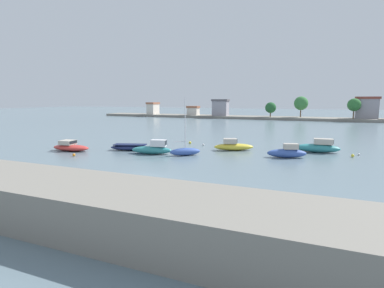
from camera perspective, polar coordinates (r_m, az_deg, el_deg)
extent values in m
plane|color=slate|center=(26.51, -9.72, -6.56)|extent=(400.00, 400.00, 0.00)
cube|color=gray|center=(19.39, -24.88, -9.23)|extent=(97.69, 5.30, 2.36)
ellipsoid|color=#C63833|center=(43.39, -21.64, -0.64)|extent=(5.48, 2.59, 0.83)
cube|color=#BCB2A3|center=(43.59, -22.16, 0.29)|extent=(1.90, 1.80, 0.56)
cube|color=black|center=(43.03, -21.27, 0.32)|extent=(0.22, 1.48, 0.39)
ellipsoid|color=navy|center=(41.65, -11.44, -0.65)|extent=(5.63, 3.24, 0.71)
cube|color=#161E41|center=(41.59, -11.46, -0.10)|extent=(4.53, 2.66, 0.10)
ellipsoid|color=teal|center=(38.39, -7.54, -1.13)|extent=(5.33, 2.65, 0.96)
cube|color=silver|center=(37.99, -6.26, 0.16)|extent=(2.03, 1.35, 0.83)
cube|color=black|center=(37.73, -4.91, 0.25)|extent=(0.27, 0.86, 0.58)
ellipsoid|color=#3856A8|center=(37.05, -1.30, -1.44)|extent=(3.70, 3.34, 0.91)
cylinder|color=silver|center=(36.62, -1.29, 3.96)|extent=(0.10, 0.10, 6.08)
cylinder|color=#B7B7BC|center=(36.68, -2.34, 0.44)|extent=(1.11, 0.93, 0.08)
ellipsoid|color=yellow|center=(41.07, 7.77, -0.54)|extent=(5.40, 3.45, 0.92)
cube|color=#BCB2A3|center=(40.90, 7.13, 0.55)|extent=(2.01, 1.67, 0.65)
cube|color=black|center=(41.00, 8.32, 0.64)|extent=(0.45, 0.94, 0.46)
ellipsoid|color=#3856A8|center=(37.36, 17.23, -1.66)|extent=(4.72, 2.71, 1.01)
cube|color=#BCB2A3|center=(37.32, 17.94, -0.42)|extent=(1.82, 1.30, 0.64)
cube|color=black|center=(37.49, 19.17, -0.34)|extent=(0.30, 0.76, 0.45)
ellipsoid|color=teal|center=(42.39, 22.29, -0.71)|extent=(5.59, 2.17, 1.07)
cube|color=#BCB2A3|center=(42.30, 23.29, 0.43)|extent=(2.33, 1.27, 0.71)
cube|color=black|center=(42.38, 24.83, 0.45)|extent=(0.14, 1.03, 0.50)
sphere|color=white|center=(44.60, 2.12, -0.16)|extent=(0.31, 0.31, 0.31)
sphere|color=white|center=(42.23, 28.68, -1.72)|extent=(0.25, 0.25, 0.25)
sphere|color=yellow|center=(40.67, 27.77, -1.92)|extent=(0.37, 0.37, 0.37)
sphere|color=yellow|center=(46.66, -0.37, 0.28)|extent=(0.38, 0.38, 0.38)
sphere|color=orange|center=(39.14, -21.15, -1.90)|extent=(0.35, 0.35, 0.35)
cube|color=gray|center=(106.92, 15.46, 4.69)|extent=(133.35, 9.39, 0.85)
cube|color=beige|center=(121.01, -7.28, 6.46)|extent=(3.02, 4.87, 3.93)
cube|color=#995B42|center=(120.95, -7.30, 7.55)|extent=(3.32, 5.36, 0.70)
cube|color=beige|center=(114.07, 0.23, 6.09)|extent=(3.89, 3.16, 2.64)
cube|color=#995B42|center=(114.01, 0.23, 6.93)|extent=(4.27, 3.48, 0.70)
cube|color=#99939E|center=(109.97, 5.32, 6.61)|extent=(5.31, 3.35, 5.13)
cube|color=#565156|center=(109.92, 5.34, 8.13)|extent=(5.84, 3.68, 0.70)
cube|color=#99939E|center=(107.89, 29.80, 5.73)|extent=(6.09, 3.49, 5.94)
cube|color=brown|center=(107.85, 29.93, 7.49)|extent=(6.70, 3.84, 0.70)
cylinder|color=brown|center=(108.16, 29.85, 4.63)|extent=(0.36, 0.36, 1.80)
sphere|color=#235B2D|center=(108.08, 29.94, 5.81)|extent=(3.34, 3.34, 3.34)
cylinder|color=brown|center=(104.67, 27.87, 4.91)|extent=(0.36, 0.36, 2.64)
sphere|color=#2D6B33|center=(104.58, 27.98, 6.47)|extent=(3.86, 3.86, 3.86)
cylinder|color=brown|center=(106.55, 19.58, 5.47)|extent=(0.36, 0.36, 2.75)
sphere|color=#387A3D|center=(106.47, 19.66, 7.16)|extent=(4.45, 4.45, 4.45)
cylinder|color=brown|center=(105.87, 14.40, 5.36)|extent=(0.36, 0.36, 1.61)
sphere|color=#235B2D|center=(105.78, 14.45, 6.58)|extent=(3.60, 3.60, 3.60)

